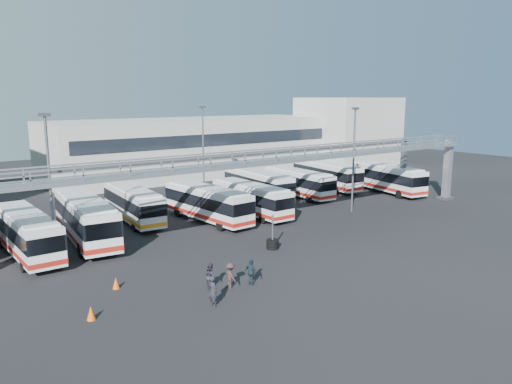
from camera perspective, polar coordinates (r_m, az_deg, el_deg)
ground at (r=37.38m, az=6.29°, el=-6.71°), size 140.00×140.00×0.00m
gantry at (r=40.52m, az=0.78°, el=2.73°), size 51.40×5.15×7.10m
warehouse at (r=73.95m, az=-7.06°, el=5.20°), size 42.00×14.00×8.00m
building_right at (r=85.37m, az=10.45°, el=6.87°), size 14.00×12.00×11.00m
light_pole_left at (r=35.41m, az=-22.49°, el=1.06°), size 0.70×0.35×10.21m
light_pole_mid at (r=49.43m, az=11.11°, el=4.27°), size 0.70×0.35×10.21m
light_pole_back at (r=56.01m, az=-6.06°, el=5.18°), size 0.70×0.35×10.21m
bus_1 at (r=39.08m, az=-24.76°, el=-4.19°), size 2.61×10.58×3.20m
bus_2 at (r=41.04m, az=-18.91°, el=-2.83°), size 3.90×11.77×3.51m
bus_3 at (r=46.46m, az=-13.85°, el=-1.26°), size 3.20×10.45×3.13m
bus_4 at (r=45.42m, az=-5.57°, el=-1.21°), size 3.21×10.72×3.21m
bus_5 at (r=47.59m, az=-0.58°, el=-0.69°), size 2.38×10.12×3.07m
bus_6 at (r=54.67m, az=0.21°, el=0.93°), size 3.30×10.82×3.24m
bus_7 at (r=56.61m, az=4.87°, el=1.14°), size 2.73×10.17×3.06m
bus_8 at (r=61.89m, az=8.06°, el=2.03°), size 3.85×11.10×3.30m
bus_9 at (r=60.82m, az=14.71°, el=1.61°), size 4.29×11.04×3.27m
pedestrian_a at (r=27.66m, az=-4.95°, el=-11.22°), size 0.44×0.65×1.74m
pedestrian_b at (r=29.98m, az=-5.22°, el=-9.58°), size 0.77×0.90×1.61m
pedestrian_c at (r=30.03m, az=-2.94°, el=-9.53°), size 0.63×1.05×1.59m
pedestrian_d at (r=30.48m, az=-0.56°, el=-9.18°), size 0.53×0.99×1.61m
cone_left at (r=27.56m, az=-18.33°, el=-12.99°), size 0.51×0.51×0.73m
cone_right at (r=31.26m, az=-15.71°, el=-9.98°), size 0.48×0.48×0.69m
tire_stack at (r=37.54m, az=1.90°, el=-5.87°), size 0.91×0.91×2.61m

